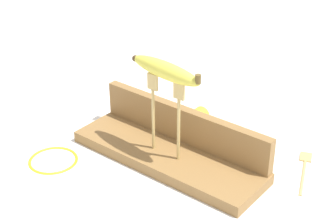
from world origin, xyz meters
The scene contains 8 objects.
ground_plane centered at (0.00, 0.00, 0.00)m, with size 3.00×3.00×0.00m, color silver.
wooden_board centered at (0.00, 0.00, 0.01)m, with size 0.45×0.14×0.03m, color olive.
board_backstop centered at (0.00, 0.06, 0.07)m, with size 0.44×0.02×0.08m, color olive.
fork_stand_center centered at (0.00, -0.01, 0.13)m, with size 0.10×0.01×0.18m.
banana_raised_center centered at (0.00, -0.01, 0.23)m, with size 0.19×0.05×0.04m.
fork_fallen_near centered at (0.25, 0.17, 0.00)m, with size 0.08×0.16×0.01m.
banana_chunk_near centered at (-0.04, 0.17, 0.02)m, with size 0.05×0.05×0.04m.
wire_coil centered at (-0.20, -0.16, 0.00)m, with size 0.11×0.11×0.01m, color gold.
Camera 1 is at (0.62, -0.79, 0.68)m, focal length 57.86 mm.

